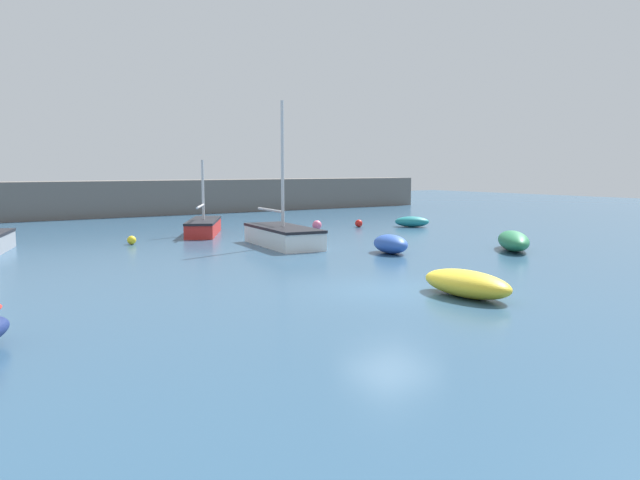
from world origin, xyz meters
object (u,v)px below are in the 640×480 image
at_px(open_tender_yellow, 513,241).
at_px(mooring_buoy_pink, 317,225).
at_px(rowboat_white_midwater, 467,284).
at_px(mooring_buoy_red, 359,223).
at_px(sailboat_tall_mast, 283,235).
at_px(mooring_buoy_yellow, 132,240).
at_px(dinghy_near_pier, 391,244).
at_px(sailboat_twin_hulled, 204,226).
at_px(fishing_dinghy_green, 412,222).

relative_size(open_tender_yellow, mooring_buoy_pink, 6.29).
xyz_separation_m(rowboat_white_midwater, mooring_buoy_red, (9.90, 17.77, -0.14)).
relative_size(rowboat_white_midwater, sailboat_tall_mast, 0.46).
height_order(mooring_buoy_pink, mooring_buoy_red, mooring_buoy_pink).
distance_m(open_tender_yellow, mooring_buoy_red, 12.17).
relative_size(mooring_buoy_yellow, mooring_buoy_red, 0.91).
height_order(dinghy_near_pier, mooring_buoy_red, dinghy_near_pier).
height_order(sailboat_twin_hulled, sailboat_tall_mast, sailboat_tall_mast).
distance_m(rowboat_white_midwater, mooring_buoy_pink, 19.11).
xyz_separation_m(open_tender_yellow, mooring_buoy_yellow, (-12.92, 11.16, -0.21)).
distance_m(sailboat_twin_hulled, fishing_dinghy_green, 12.44).
bearing_deg(mooring_buoy_yellow, sailboat_tall_mast, -38.42).
distance_m(sailboat_twin_hulled, mooring_buoy_pink, 6.52).
height_order(rowboat_white_midwater, mooring_buoy_pink, rowboat_white_midwater).
bearing_deg(rowboat_white_midwater, fishing_dinghy_green, 143.02).
height_order(sailboat_twin_hulled, open_tender_yellow, sailboat_twin_hulled).
relative_size(sailboat_tall_mast, mooring_buoy_red, 14.42).
bearing_deg(open_tender_yellow, dinghy_near_pier, -72.48).
relative_size(rowboat_white_midwater, mooring_buoy_pink, 5.55).
height_order(fishing_dinghy_green, mooring_buoy_red, fishing_dinghy_green).
bearing_deg(open_tender_yellow, sailboat_tall_mast, -90.76).
xyz_separation_m(dinghy_near_pier, mooring_buoy_yellow, (-7.97, 8.93, -0.18)).
xyz_separation_m(dinghy_near_pier, mooring_buoy_red, (5.93, 9.90, -0.16)).
distance_m(sailboat_tall_mast, fishing_dinghy_green, 11.69).
bearing_deg(fishing_dinghy_green, sailboat_tall_mast, -116.81).
xyz_separation_m(open_tender_yellow, mooring_buoy_pink, (-1.99, 12.17, -0.14)).
bearing_deg(mooring_buoy_red, sailboat_tall_mast, -147.58).
relative_size(sailboat_twin_hulled, dinghy_near_pier, 2.33).
height_order(rowboat_white_midwater, mooring_buoy_yellow, rowboat_white_midwater).
height_order(dinghy_near_pier, mooring_buoy_pink, dinghy_near_pier).
bearing_deg(mooring_buoy_yellow, sailboat_twin_hulled, 26.16).
relative_size(rowboat_white_midwater, open_tender_yellow, 0.88).
height_order(sailboat_tall_mast, mooring_buoy_yellow, sailboat_tall_mast).
xyz_separation_m(sailboat_twin_hulled, mooring_buoy_red, (9.38, -1.26, -0.21)).
xyz_separation_m(fishing_dinghy_green, mooring_buoy_pink, (-5.68, 1.73, -0.04)).
bearing_deg(rowboat_white_midwater, mooring_buoy_pink, 159.86).
bearing_deg(fishing_dinghy_green, rowboat_white_midwater, -83.10).
height_order(fishing_dinghy_green, dinghy_near_pier, dinghy_near_pier).
distance_m(mooring_buoy_pink, mooring_buoy_red, 2.97).
relative_size(sailboat_tall_mast, fishing_dinghy_green, 2.96).
height_order(rowboat_white_midwater, mooring_buoy_red, rowboat_white_midwater).
bearing_deg(sailboat_twin_hulled, open_tender_yellow, -118.40).
xyz_separation_m(fishing_dinghy_green, mooring_buoy_yellow, (-16.61, 0.72, -0.11)).
xyz_separation_m(rowboat_white_midwater, sailboat_twin_hulled, (0.53, 19.02, 0.07)).
relative_size(fishing_dinghy_green, mooring_buoy_pink, 4.06).
xyz_separation_m(sailboat_twin_hulled, mooring_buoy_pink, (6.41, -1.21, -0.16)).
bearing_deg(open_tender_yellow, sailboat_twin_hulled, -106.15).
height_order(sailboat_twin_hulled, dinghy_near_pier, sailboat_twin_hulled).
bearing_deg(sailboat_tall_mast, mooring_buoy_yellow, -120.85).
bearing_deg(rowboat_white_midwater, dinghy_near_pier, 154.35).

